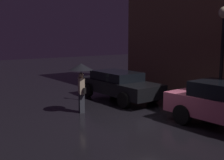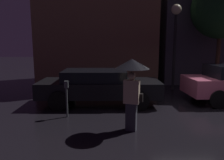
{
  "view_description": "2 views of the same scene",
  "coord_description": "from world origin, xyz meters",
  "px_view_note": "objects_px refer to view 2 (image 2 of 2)",
  "views": [
    {
      "loc": [
        6.95,
        -6.91,
        2.98
      ],
      "look_at": [
        -2.49,
        0.19,
        1.15
      ],
      "focal_mm": 45.0,
      "sensor_mm": 36.0,
      "label": 1
    },
    {
      "loc": [
        -3.02,
        -7.04,
        2.37
      ],
      "look_at": [
        -2.91,
        -0.05,
        1.17
      ],
      "focal_mm": 35.0,
      "sensor_mm": 36.0,
      "label": 2
    }
  ],
  "objects_px": {
    "pedestrian_with_umbrella": "(132,76)",
    "parking_meter": "(67,95)",
    "street_lamp_near": "(176,26)",
    "parked_car_black": "(99,86)"
  },
  "relations": [
    {
      "from": "pedestrian_with_umbrella",
      "to": "parking_meter",
      "type": "relative_size",
      "value": 1.66
    },
    {
      "from": "pedestrian_with_umbrella",
      "to": "street_lamp_near",
      "type": "distance_m",
      "value": 6.15
    },
    {
      "from": "parked_car_black",
      "to": "pedestrian_with_umbrella",
      "type": "bearing_deg",
      "value": -68.62
    },
    {
      "from": "parked_car_black",
      "to": "street_lamp_near",
      "type": "distance_m",
      "value": 5.15
    },
    {
      "from": "parked_car_black",
      "to": "pedestrian_with_umbrella",
      "type": "relative_size",
      "value": 2.36
    },
    {
      "from": "pedestrian_with_umbrella",
      "to": "street_lamp_near",
      "type": "xyz_separation_m",
      "value": [
        2.69,
        5.29,
        1.65
      ]
    },
    {
      "from": "parked_car_black",
      "to": "parking_meter",
      "type": "height_order",
      "value": "parked_car_black"
    },
    {
      "from": "parked_car_black",
      "to": "pedestrian_with_umbrella",
      "type": "xyz_separation_m",
      "value": [
        1.0,
        -2.63,
        0.78
      ]
    },
    {
      "from": "parked_car_black",
      "to": "street_lamp_near",
      "type": "relative_size",
      "value": 1.1
    },
    {
      "from": "street_lamp_near",
      "to": "parking_meter",
      "type": "bearing_deg",
      "value": -138.01
    }
  ]
}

